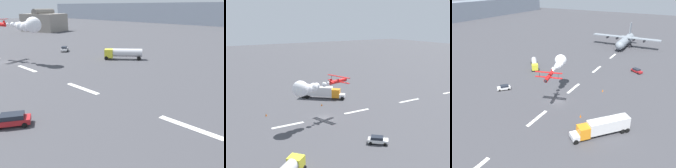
# 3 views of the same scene
# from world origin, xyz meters

# --- Properties ---
(ground_plane) EXTENTS (440.00, 440.00, 0.00)m
(ground_plane) POSITION_xyz_m (0.00, 0.00, 0.00)
(ground_plane) COLOR #424247
(ground_plane) RESTS_ON ground
(runway_stripe_5) EXTENTS (8.00, 0.90, 0.01)m
(runway_stripe_5) POSITION_xyz_m (9.91, 0.00, 0.01)
(runway_stripe_5) COLOR white
(runway_stripe_5) RESTS_ON ground
(runway_stripe_6) EXTENTS (8.00, 0.90, 0.01)m
(runway_stripe_6) POSITION_xyz_m (29.74, 0.00, 0.01)
(runway_stripe_6) COLOR white
(runway_stripe_6) RESTS_ON ground
(runway_stripe_7) EXTENTS (8.00, 0.90, 0.01)m
(runway_stripe_7) POSITION_xyz_m (49.57, 0.00, 0.01)
(runway_stripe_7) COLOR white
(runway_stripe_7) RESTS_ON ground
(stunt_biplane_red) EXTENTS (17.26, 8.91, 3.64)m
(stunt_biplane_red) POSITION_xyz_m (5.82, 2.95, 9.30)
(stunt_biplane_red) COLOR red
(fuel_tanker_truck) EXTENTS (9.17, 8.23, 2.90)m
(fuel_tanker_truck) POSITION_xyz_m (19.13, 22.54, 1.75)
(fuel_tanker_truck) COLOR yellow
(fuel_tanker_truck) RESTS_ON ground
(followme_car_yellow) EXTENTS (3.88, 4.73, 1.52)m
(followme_car_yellow) POSITION_xyz_m (34.13, -14.39, 0.81)
(followme_car_yellow) COLOR #B21E23
(followme_car_yellow) RESTS_ON ground
(airport_staff_sedan) EXTENTS (4.25, 4.04, 1.52)m
(airport_staff_sedan) POSITION_xyz_m (-1.96, 18.78, 0.81)
(airport_staff_sedan) COLOR white
(airport_staff_sedan) RESTS_ON ground
(hangar_building) EXTENTS (25.01, 21.57, 12.23)m
(hangar_building) POSITION_xyz_m (-63.14, 48.67, 5.09)
(hangar_building) COLOR gray
(hangar_building) RESTS_ON ground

